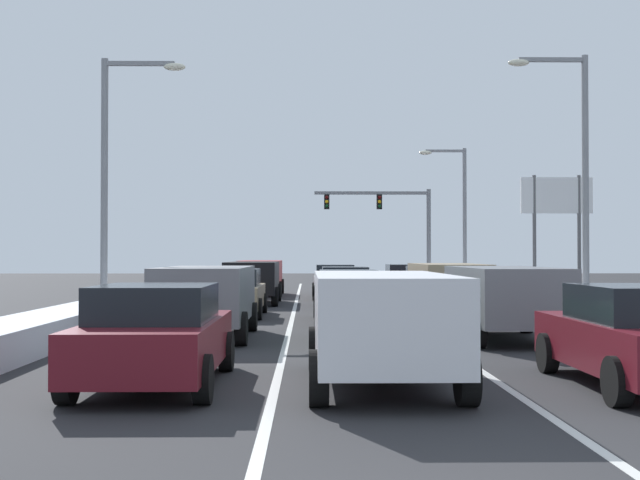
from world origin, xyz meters
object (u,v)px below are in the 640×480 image
object	(u,v)px
sedan_red_right_lane_fifth	(405,281)
suv_black_left_lane_fourth	(253,278)
street_lamp_right_mid	(575,160)
sedan_black_right_lane_fourth	(429,285)
suv_white_center_lane_nearest	(381,318)
sedan_silver_center_lane_fifth	(335,281)
sedan_maroon_left_lane_nearest	(156,335)
traffic_light_gantry	(393,215)
suv_gray_left_lane_second	(206,295)
sedan_tan_left_lane_third	(233,292)
sedan_green_center_lane_second	(371,309)
sedan_charcoal_center_lane_third	(348,296)
roadside_sign_right	(557,208)
sedan_maroon_right_lane_nearest	(639,336)
suv_gray_right_lane_second	(504,296)
suv_red_left_lane_fifth	(260,274)
street_lamp_left_mid	(116,162)
sedan_navy_center_lane_fourth	(345,287)
suv_tan_right_lane_third	(448,285)
street_lamp_right_far	(458,205)

from	to	relation	value
sedan_red_right_lane_fifth	suv_black_left_lane_fourth	size ratio (longest dim) A/B	0.92
street_lamp_right_mid	suv_black_left_lane_fourth	bearing A→B (deg)	151.76
sedan_black_right_lane_fourth	suv_white_center_lane_nearest	bearing A→B (deg)	-100.34
sedan_black_right_lane_fourth	sedan_silver_center_lane_fifth	bearing A→B (deg)	129.42
sedan_maroon_left_lane_nearest	traffic_light_gantry	distance (m)	41.91
suv_gray_left_lane_second	sedan_tan_left_lane_third	size ratio (longest dim) A/B	1.09
sedan_maroon_left_lane_nearest	traffic_light_gantry	size ratio (longest dim) A/B	0.60
sedan_red_right_lane_fifth	sedan_green_center_lane_second	distance (m)	20.14
suv_black_left_lane_fourth	sedan_charcoal_center_lane_third	bearing A→B (deg)	-69.25
suv_black_left_lane_fourth	roadside_sign_right	size ratio (longest dim) A/B	0.89
suv_white_center_lane_nearest	traffic_light_gantry	xyz separation A→B (m)	(4.39, 41.04, 3.48)
sedan_maroon_right_lane_nearest	suv_gray_right_lane_second	size ratio (longest dim) A/B	0.92
sedan_maroon_right_lane_nearest	suv_red_left_lane_fifth	size ratio (longest dim) A/B	0.92
sedan_tan_left_lane_third	street_lamp_left_mid	xyz separation A→B (m)	(-3.68, -0.19, 4.12)
suv_white_center_lane_nearest	traffic_light_gantry	bearing A→B (deg)	83.89
sedan_charcoal_center_lane_third	suv_gray_left_lane_second	xyz separation A→B (m)	(-3.56, -4.66, 0.25)
sedan_green_center_lane_second	suv_gray_left_lane_second	xyz separation A→B (m)	(-3.77, 1.18, 0.25)
sedan_red_right_lane_fifth	sedan_navy_center_lane_fourth	world-z (taller)	same
suv_black_left_lane_fourth	sedan_black_right_lane_fourth	bearing A→B (deg)	-3.43
sedan_black_right_lane_fourth	street_lamp_left_mid	xyz separation A→B (m)	(-10.86, -6.51, 4.12)
suv_tan_right_lane_third	sedan_navy_center_lane_fourth	size ratio (longest dim) A/B	1.09
sedan_charcoal_center_lane_third	suv_red_left_lane_fifth	world-z (taller)	suv_red_left_lane_fifth
suv_gray_left_lane_second	street_lamp_right_mid	bearing A→B (deg)	34.37
suv_gray_right_lane_second	sedan_tan_left_lane_third	size ratio (longest dim) A/B	1.09
sedan_red_right_lane_fifth	sedan_green_center_lane_second	world-z (taller)	same
suv_black_left_lane_fourth	street_lamp_right_mid	distance (m)	13.16
sedan_maroon_right_lane_nearest	suv_tan_right_lane_third	size ratio (longest dim) A/B	0.92
sedan_maroon_left_lane_nearest	sedan_tan_left_lane_third	world-z (taller)	same
sedan_green_center_lane_second	suv_black_left_lane_fourth	size ratio (longest dim) A/B	0.92
sedan_red_right_lane_fifth	sedan_charcoal_center_lane_third	xyz separation A→B (m)	(-3.32, -14.06, 0.00)
sedan_tan_left_lane_third	suv_red_left_lane_fifth	size ratio (longest dim) A/B	0.92
sedan_green_center_lane_second	street_lamp_right_far	world-z (taller)	street_lamp_right_far
suv_white_center_lane_nearest	suv_black_left_lane_fourth	world-z (taller)	same
suv_tan_right_lane_third	sedan_red_right_lane_fifth	distance (m)	12.20
sedan_red_right_lane_fifth	sedan_black_right_lane_fourth	bearing A→B (deg)	-86.79
sedan_navy_center_lane_fourth	suv_gray_left_lane_second	bearing A→B (deg)	-108.86
suv_gray_right_lane_second	sedan_charcoal_center_lane_third	world-z (taller)	suv_gray_right_lane_second
traffic_light_gantry	roadside_sign_right	distance (m)	17.66
sedan_black_right_lane_fourth	roadside_sign_right	world-z (taller)	roadside_sign_right
sedan_maroon_left_lane_nearest	suv_gray_left_lane_second	xyz separation A→B (m)	(-0.13, 7.12, 0.25)
suv_white_center_lane_nearest	roadside_sign_right	world-z (taller)	roadside_sign_right
suv_red_left_lane_fifth	street_lamp_right_mid	distance (m)	17.44
suv_tan_right_lane_third	sedan_black_right_lane_fourth	distance (m)	6.66
sedan_maroon_left_lane_nearest	street_lamp_right_far	distance (m)	35.74
suv_tan_right_lane_third	sedan_silver_center_lane_fifth	bearing A→B (deg)	106.25
sedan_maroon_left_lane_nearest	suv_black_left_lane_fourth	world-z (taller)	suv_black_left_lane_fourth
sedan_tan_left_lane_third	street_lamp_left_mid	bearing A→B (deg)	-177.03
sedan_maroon_left_lane_nearest	street_lamp_right_mid	xyz separation A→B (m)	(11.08, 14.79, 4.33)
sedan_black_right_lane_fourth	street_lamp_right_far	xyz separation A→B (m)	(3.62, 13.59, 4.00)
suv_red_left_lane_fifth	suv_gray_right_lane_second	bearing A→B (deg)	-72.05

